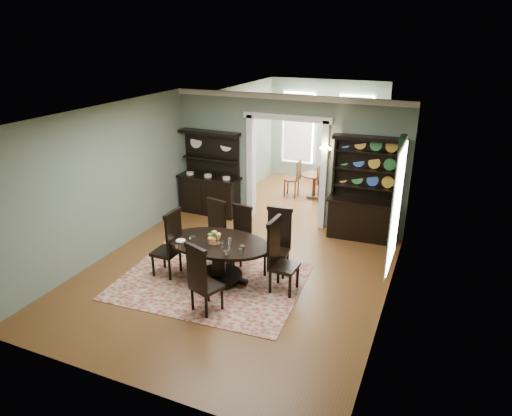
{
  "coord_description": "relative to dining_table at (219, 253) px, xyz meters",
  "views": [
    {
      "loc": [
        3.34,
        -6.65,
        4.31
      ],
      "look_at": [
        0.25,
        0.6,
        1.22
      ],
      "focal_mm": 32.0,
      "sensor_mm": 36.0,
      "label": 1
    }
  ],
  "objects": [
    {
      "name": "room",
      "position": [
        0.18,
        0.17,
        1.05
      ],
      "size": [
        5.51,
        6.01,
        3.01
      ],
      "color": "brown",
      "rests_on": "ground"
    },
    {
      "name": "parlor",
      "position": [
        0.18,
        5.66,
        0.98
      ],
      "size": [
        3.51,
        3.5,
        3.01
      ],
      "color": "brown",
      "rests_on": "ground"
    },
    {
      "name": "doorway_trim",
      "position": [
        0.18,
        3.12,
        1.09
      ],
      "size": [
        2.08,
        0.25,
        2.57
      ],
      "color": "silver",
      "rests_on": "floor"
    },
    {
      "name": "right_window",
      "position": [
        2.88,
        1.05,
        1.07
      ],
      "size": [
        0.15,
        1.47,
        2.12
      ],
      "color": "white",
      "rests_on": "wall_right"
    },
    {
      "name": "wall_sconce",
      "position": [
        1.13,
        2.97,
        1.36
      ],
      "size": [
        0.27,
        0.21,
        0.21
      ],
      "color": "gold",
      "rests_on": "back_wall_right"
    },
    {
      "name": "rug",
      "position": [
        -0.1,
        -0.15,
        -0.53
      ],
      "size": [
        3.43,
        2.68,
        0.01
      ],
      "primitive_type": "cube",
      "rotation": [
        0.0,
        0.0,
        0.06
      ],
      "color": "maroon",
      "rests_on": "floor"
    },
    {
      "name": "dining_table",
      "position": [
        0.0,
        0.0,
        0.0
      ],
      "size": [
        1.98,
        1.86,
        0.76
      ],
      "rotation": [
        0.0,
        0.0,
        0.04
      ],
      "color": "black",
      "rests_on": "rug"
    },
    {
      "name": "centerpiece",
      "position": [
        -0.01,
        -0.1,
        0.3
      ],
      "size": [
        1.35,
        0.87,
        0.22
      ],
      "color": "white",
      "rests_on": "dining_table"
    },
    {
      "name": "chair_far_left",
      "position": [
        -0.46,
        0.71,
        0.12
      ],
      "size": [
        0.54,
        0.52,
        1.24
      ],
      "rotation": [
        0.0,
        0.0,
        2.93
      ],
      "color": "black",
      "rests_on": "rug"
    },
    {
      "name": "chair_far_mid",
      "position": [
        0.04,
        0.85,
        0.07
      ],
      "size": [
        0.47,
        0.45,
        1.15
      ],
      "rotation": [
        0.0,
        0.0,
        3.01
      ],
      "color": "black",
      "rests_on": "rug"
    },
    {
      "name": "chair_far_right",
      "position": [
        0.88,
        0.73,
        0.14
      ],
      "size": [
        0.51,
        0.49,
        1.27
      ],
      "rotation": [
        0.0,
        0.0,
        3.24
      ],
      "color": "black",
      "rests_on": "rug"
    },
    {
      "name": "chair_end_left",
      "position": [
        -0.88,
        -0.22,
        0.16
      ],
      "size": [
        0.46,
        0.5,
        1.31
      ],
      "rotation": [
        0.0,
        0.0,
        1.57
      ],
      "color": "black",
      "rests_on": "rug"
    },
    {
      "name": "chair_end_right",
      "position": [
        1.12,
        0.1,
        0.17
      ],
      "size": [
        0.48,
        0.52,
        1.33
      ],
      "rotation": [
        0.0,
        0.0,
        -1.61
      ],
      "color": "black",
      "rests_on": "rug"
    },
    {
      "name": "chair_near",
      "position": [
        0.25,
        -1.06,
        0.12
      ],
      "size": [
        0.57,
        0.56,
        1.23
      ],
      "rotation": [
        0.0,
        0.0,
        -0.35
      ],
      "color": "black",
      "rests_on": "rug"
    },
    {
      "name": "sideboard",
      "position": [
        -1.74,
        2.88,
        0.19
      ],
      "size": [
        1.58,
        0.59,
        2.06
      ],
      "rotation": [
        0.0,
        0.0,
        -0.03
      ],
      "color": "black",
      "rests_on": "floor"
    },
    {
      "name": "welsh_dresser",
      "position": [
        2.01,
        2.88,
        0.29
      ],
      "size": [
        1.48,
        0.61,
        2.26
      ],
      "rotation": [
        0.0,
        0.0,
        0.05
      ],
      "color": "black",
      "rests_on": "floor"
    },
    {
      "name": "parlor_table",
      "position": [
        0.34,
        4.97,
        -0.1
      ],
      "size": [
        0.71,
        0.71,
        0.66
      ],
      "color": "#502817",
      "rests_on": "parlor_floor"
    },
    {
      "name": "parlor_chair_left",
      "position": [
        -0.18,
        4.82,
        0.02
      ],
      "size": [
        0.43,
        0.43,
        1.02
      ],
      "rotation": [
        0.0,
        0.0,
        1.6
      ],
      "color": "#502817",
      "rests_on": "parlor_floor"
    },
    {
      "name": "parlor_chair_right",
      "position": [
        0.63,
        4.77,
        0.01
      ],
      "size": [
        0.43,
        0.42,
        1.0
      ],
      "rotation": [
        0.0,
        0.0,
        -1.49
      ],
      "color": "#502817",
      "rests_on": "parlor_floor"
    }
  ]
}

